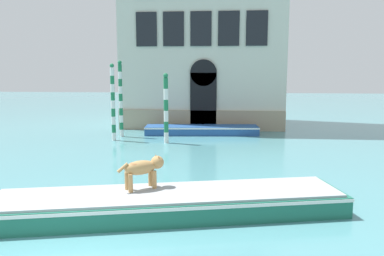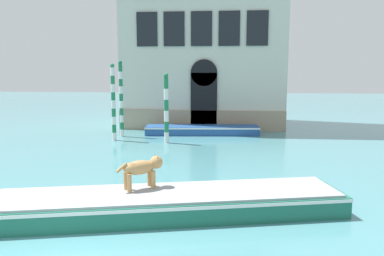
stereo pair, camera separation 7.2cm
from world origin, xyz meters
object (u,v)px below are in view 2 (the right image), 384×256
Objects in this scene: dog_on_deck at (143,168)px; mooring_pole_2 at (166,108)px; boat_foreground at (169,202)px; boat_moored_near_palazzo at (202,130)px; mooring_pole_0 at (121,99)px; mooring_pole_1 at (113,102)px.

dog_on_deck is 0.31× the size of mooring_pole_2.
boat_foreground reaches higher than boat_moored_near_palazzo.
mooring_pole_2 reaches higher than boat_moored_near_palazzo.
boat_foreground is at bearing -53.72° from dog_on_deck.
mooring_pole_0 is 1.05× the size of mooring_pole_1.
mooring_pole_1 is 1.14× the size of mooring_pole_2.
mooring_pole_2 is (-0.89, 9.46, 0.65)m from dog_on_deck.
boat_moored_near_palazzo is 3.67m from mooring_pole_2.
dog_on_deck is 0.26× the size of mooring_pole_0.
boat_foreground is 12.35m from mooring_pole_0.
boat_moored_near_palazzo is (0.76, 12.35, -0.90)m from dog_on_deck.
mooring_pole_0 is at bearing 149.33° from mooring_pole_2.
boat_moored_near_palazzo is (0.04, 12.59, -0.06)m from boat_foreground.
mooring_pole_2 is at bearing -8.90° from mooring_pole_1.
mooring_pole_0 reaches higher than dog_on_deck.
mooring_pole_1 reaches higher than boat_foreground.
mooring_pole_2 reaches higher than boat_foreground.
boat_foreground is 9.95m from mooring_pole_2.
mooring_pole_0 is (-4.44, 11.38, 1.83)m from boat_foreground.
mooring_pole_1 is at bearing -93.61° from mooring_pole_0.
boat_foreground is at bearing -94.75° from boat_moored_near_palazzo.
mooring_pole_2 is (-1.61, 9.71, 1.49)m from boat_foreground.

